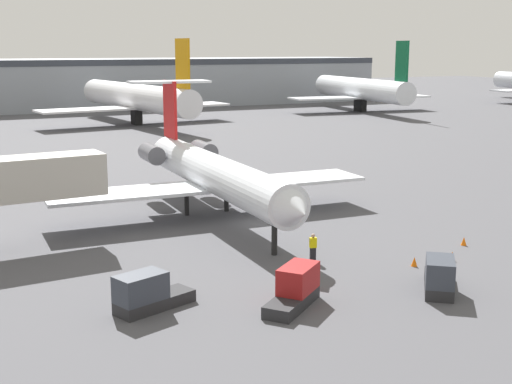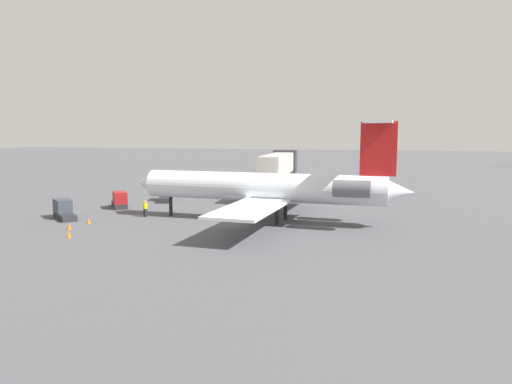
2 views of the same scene
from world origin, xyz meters
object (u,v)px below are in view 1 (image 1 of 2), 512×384
traffic_cone_near (414,262)px  parked_airliner_centre (136,97)px  baggage_tug_lead (295,288)px  traffic_cone_mid (452,256)px  traffic_cone_far (464,241)px  parked_airliner_east_mid (361,89)px  ground_crew_marshaller (313,247)px  regional_jet (212,171)px  baggage_tug_spare (439,277)px  baggage_tug_trailing (147,294)px

traffic_cone_near → parked_airliner_centre: 80.72m
baggage_tug_lead → traffic_cone_near: 9.46m
traffic_cone_mid → traffic_cone_far: (2.88, 2.19, 0.00)m
traffic_cone_mid → traffic_cone_far: 3.62m
parked_airliner_east_mid → ground_crew_marshaller: bearing=-125.8°
traffic_cone_near → baggage_tug_lead: bearing=-165.5°
baggage_tug_lead → regional_jet: bearing=80.0°
traffic_cone_mid → baggage_tug_spare: bearing=-137.8°
baggage_tug_lead → parked_airliner_east_mid: parked_airliner_east_mid is taller
parked_airliner_east_mid → traffic_cone_far: bearing=-120.3°
traffic_cone_far → baggage_tug_lead: bearing=-163.1°
ground_crew_marshaller → traffic_cone_near: ground_crew_marshaller is taller
ground_crew_marshaller → traffic_cone_mid: size_ratio=3.07×
regional_jet → baggage_tug_spare: regional_jet is taller
ground_crew_marshaller → traffic_cone_near: size_ratio=3.07×
traffic_cone_near → traffic_cone_far: (5.60, 2.10, 0.00)m
traffic_cone_near → traffic_cone_mid: bearing=-1.8°
ground_crew_marshaller → baggage_tug_spare: 8.04m
ground_crew_marshaller → traffic_cone_far: ground_crew_marshaller is taller
baggage_tug_spare → parked_airliner_east_mid: (55.19, 88.15, 3.54)m
parked_airliner_east_mid → parked_airliner_centre: bearing=-175.3°
regional_jet → baggage_tug_trailing: size_ratio=6.60×
baggage_tug_spare → traffic_cone_near: baggage_tug_spare is taller
parked_airliner_centre → traffic_cone_near: bearing=-95.1°
regional_jet → baggage_tug_lead: regional_jet is taller
traffic_cone_near → parked_airliner_centre: (7.14, 80.30, 4.14)m
baggage_tug_lead → parked_airliner_centre: parked_airliner_centre is taller
traffic_cone_near → ground_crew_marshaller: bearing=145.1°
traffic_cone_far → parked_airliner_centre: (1.54, 78.19, 4.14)m
traffic_cone_near → baggage_tug_spare: bearing=-112.2°
baggage_tug_trailing → traffic_cone_near: bearing=-0.2°
regional_jet → traffic_cone_far: regional_jet is taller
regional_jet → ground_crew_marshaller: 13.23m
baggage_tug_lead → traffic_cone_mid: baggage_tug_lead is taller
baggage_tug_spare → parked_airliner_east_mid: bearing=58.0°
regional_jet → baggage_tug_lead: 19.10m
regional_jet → parked_airliner_east_mid: parked_airliner_east_mid is taller
traffic_cone_near → traffic_cone_mid: size_ratio=1.00×
baggage_tug_trailing → baggage_tug_lead: bearing=-19.8°
traffic_cone_near → parked_airliner_east_mid: size_ratio=0.02×
regional_jet → parked_airliner_centre: 65.33m
traffic_cone_far → parked_airliner_centre: 78.32m
traffic_cone_far → traffic_cone_mid: bearing=-142.8°
baggage_tug_spare → traffic_cone_far: 9.54m
regional_jet → traffic_cone_far: (11.47, -14.18, -3.13)m
baggage_tug_spare → parked_airliner_centre: parked_airliner_centre is taller
ground_crew_marshaller → baggage_tug_spare: (3.14, -7.40, -0.02)m
regional_jet → traffic_cone_mid: 18.75m
baggage_tug_spare → traffic_cone_mid: bearing=42.2°
baggage_tug_trailing → traffic_cone_mid: 18.60m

